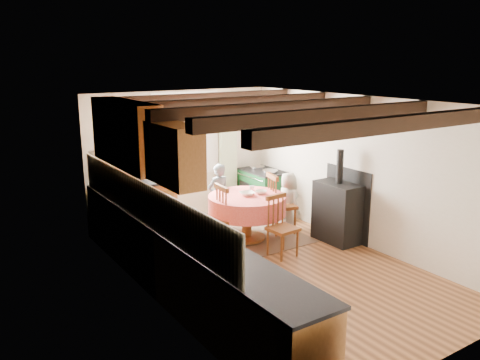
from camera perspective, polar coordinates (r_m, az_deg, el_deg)
floor at (r=7.31m, az=3.53°, el=-10.06°), size 3.60×5.50×0.00m
ceiling at (r=6.70m, az=3.84°, el=9.04°), size 3.60×5.50×0.00m
wall_back at (r=9.19m, az=-6.75°, el=2.74°), size 3.60×0.00×2.40m
wall_front at (r=5.11m, az=22.83°, el=-7.45°), size 3.60×0.00×2.40m
wall_left at (r=6.03m, az=-10.11°, el=-3.34°), size 0.00×5.50×2.40m
wall_right at (r=8.10m, az=13.88°, el=0.90°), size 0.00×5.50×2.40m
beam_a at (r=5.27m, az=17.20°, el=6.15°), size 3.60×0.16×0.16m
beam_b at (r=5.95m, az=9.72°, el=7.39°), size 3.60×0.16×0.16m
beam_c at (r=6.71m, az=3.82°, el=8.28°), size 3.60×0.16×0.16m
beam_d at (r=7.52m, az=-0.85°, el=8.92°), size 3.60×0.16×0.16m
beam_e at (r=8.38m, az=-4.61°, el=9.38°), size 3.60×0.16×0.16m
splash_left at (r=6.30m, az=-11.05°, el=-2.62°), size 0.02×4.50×0.55m
splash_back at (r=8.77m, az=-12.52°, el=1.97°), size 1.40×0.02×0.55m
base_cabinet_left at (r=6.41m, az=-7.33°, el=-9.42°), size 0.60×5.30×0.88m
base_cabinet_back at (r=8.69m, az=-11.89°, el=-3.29°), size 1.30×0.60×0.88m
worktop_left at (r=6.25m, az=-7.30°, el=-5.51°), size 0.64×5.30×0.04m
worktop_back at (r=8.55m, az=-11.99°, el=-0.37°), size 1.30×0.64×0.04m
wall_cabinet_glass at (r=7.02m, az=-13.06°, el=5.23°), size 0.34×1.80×0.90m
wall_cabinet_solid at (r=5.66m, az=-7.61°, el=2.94°), size 0.34×0.90×0.70m
window_frame at (r=9.15m, az=-6.22°, el=5.25°), size 1.34×0.03×1.54m
window_pane at (r=9.16m, az=-6.24°, el=5.26°), size 1.20×0.01×1.40m
curtain_left at (r=8.81m, az=-10.78°, el=1.44°), size 0.35×0.10×2.10m
curtain_right at (r=9.58m, az=-1.39°, el=2.68°), size 0.35×0.10×2.10m
curtain_rod at (r=9.01m, az=-6.07°, el=8.96°), size 2.00×0.03×0.03m
wall_picture at (r=9.66m, az=3.85°, el=6.36°), size 0.04×0.50×0.60m
wall_plate at (r=9.59m, az=-1.13°, el=6.33°), size 0.30×0.02×0.30m
rug at (r=8.34m, az=0.78°, el=-6.87°), size 1.90×1.48×0.01m
dining_table at (r=8.21m, az=0.79°, el=-4.39°), size 1.28×1.28×0.77m
chair_near at (r=7.57m, az=4.95°, el=-5.36°), size 0.44×0.46×0.95m
chair_left at (r=7.74m, az=-3.33°, el=-4.52°), size 0.51×0.49×1.04m
chair_right at (r=8.56m, az=4.82°, el=-2.69°), size 0.57×0.56×1.06m
aga_range at (r=9.65m, az=2.68°, el=-1.30°), size 0.61×0.94×0.87m
cast_iron_stove at (r=8.23m, az=11.25°, el=-1.83°), size 0.46×0.77×1.54m
child_far at (r=8.73m, az=-2.49°, el=-1.89°), size 0.44×0.30×1.18m
child_right at (r=8.70m, az=5.57°, el=-2.48°), size 0.36×0.52×1.04m
bowl_a at (r=8.10m, az=0.83°, el=-1.60°), size 0.28×0.28×0.06m
bowl_b at (r=8.20m, az=2.42°, el=-1.41°), size 0.27×0.27×0.06m
cup at (r=8.39m, az=1.35°, el=-0.96°), size 0.09×0.09×0.08m
canister_tall at (r=8.48m, az=-13.95°, el=0.45°), size 0.15×0.15×0.26m
canister_wide at (r=8.55m, az=-12.02°, el=0.38°), size 0.16×0.16×0.18m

